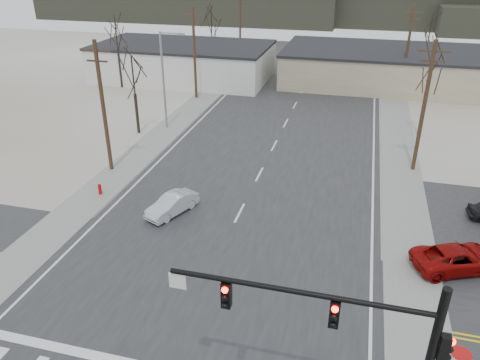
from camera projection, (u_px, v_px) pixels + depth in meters
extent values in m
plane|color=silver|center=(200.00, 291.00, 23.93)|extent=(140.00, 140.00, 0.00)
cube|color=#27272A|center=(262.00, 169.00, 36.89)|extent=(18.00, 110.00, 0.05)
cube|color=#27272A|center=(200.00, 291.00, 23.92)|extent=(90.00, 10.00, 0.04)
cube|color=gray|center=(163.00, 135.00, 43.61)|extent=(3.00, 90.00, 0.06)
cube|color=gray|center=(400.00, 158.00, 38.80)|extent=(3.00, 90.00, 0.06)
cylinder|color=black|center=(297.00, 292.00, 14.52)|extent=(8.40, 0.18, 0.18)
cube|color=black|center=(334.00, 313.00, 14.52)|extent=(0.32, 0.30, 1.00)
cube|color=black|center=(226.00, 294.00, 15.31)|extent=(0.32, 0.30, 1.00)
sphere|color=#FF0C05|center=(335.00, 309.00, 14.23)|extent=(0.22, 0.22, 0.22)
sphere|color=#FF0C05|center=(225.00, 290.00, 15.02)|extent=(0.22, 0.22, 0.22)
cube|color=black|center=(444.00, 348.00, 14.04)|extent=(0.30, 0.30, 1.00)
cube|color=silver|center=(178.00, 281.00, 15.61)|extent=(0.60, 0.04, 0.60)
cylinder|color=#A50C0C|center=(100.00, 190.00, 33.00)|extent=(0.24, 0.24, 0.70)
sphere|color=#A50C0C|center=(99.00, 185.00, 32.82)|extent=(0.24, 0.24, 0.24)
cone|color=#A50C0C|center=(460.00, 358.00, 17.33)|extent=(0.80, 0.80, 0.40)
cube|color=silver|center=(184.00, 63.00, 61.18)|extent=(22.00, 12.00, 4.20)
cube|color=black|center=(183.00, 45.00, 60.17)|extent=(22.30, 12.30, 0.30)
cube|color=#BBB18E|center=(389.00, 68.00, 58.79)|extent=(26.00, 14.00, 4.00)
cube|color=black|center=(392.00, 51.00, 57.82)|extent=(26.30, 14.30, 0.30)
cylinder|color=#4A3622|center=(103.00, 109.00, 34.67)|extent=(0.30, 0.30, 10.00)
cube|color=#4A3622|center=(96.00, 51.00, 32.78)|extent=(2.20, 0.12, 0.12)
cube|color=#4A3622|center=(97.00, 61.00, 33.09)|extent=(1.60, 0.12, 0.12)
cylinder|color=#4A3622|center=(195.00, 54.00, 51.95)|extent=(0.30, 0.30, 10.00)
cube|color=#4A3622|center=(193.00, 15.00, 50.06)|extent=(2.20, 0.12, 0.12)
cube|color=#4A3622|center=(193.00, 21.00, 50.38)|extent=(1.60, 0.12, 0.12)
cylinder|color=#4A3622|center=(240.00, 27.00, 69.23)|extent=(0.30, 0.30, 10.00)
cube|color=#4A3622|center=(240.00, 2.00, 67.66)|extent=(1.60, 0.12, 0.12)
cylinder|color=#4A3622|center=(424.00, 109.00, 34.63)|extent=(0.30, 0.30, 10.00)
cube|color=#4A3622|center=(434.00, 51.00, 32.75)|extent=(2.20, 0.12, 0.12)
cube|color=#4A3622|center=(432.00, 61.00, 33.06)|extent=(1.60, 0.12, 0.12)
cylinder|color=#4A3622|center=(407.00, 51.00, 53.64)|extent=(0.30, 0.30, 10.00)
cube|color=#4A3622|center=(413.00, 12.00, 51.76)|extent=(2.20, 0.12, 0.12)
cube|color=#4A3622|center=(412.00, 19.00, 52.07)|extent=(1.60, 0.12, 0.12)
cylinder|color=gray|center=(164.00, 82.00, 43.42)|extent=(0.20, 0.20, 9.00)
cylinder|color=gray|center=(170.00, 33.00, 41.21)|extent=(2.00, 0.12, 0.12)
cube|color=gray|center=(181.00, 34.00, 41.01)|extent=(0.60, 0.25, 0.18)
cylinder|color=#2E241C|center=(137.00, 114.00, 43.32)|extent=(0.28, 0.28, 3.75)
cylinder|color=#2E241C|center=(133.00, 78.00, 41.81)|extent=(0.14, 0.14, 3.75)
cylinder|color=#2E241C|center=(422.00, 113.00, 42.61)|extent=(0.28, 0.28, 4.25)
cylinder|color=#2E241C|center=(430.00, 72.00, 40.89)|extent=(0.14, 0.14, 4.25)
cylinder|color=#2E241C|center=(212.00, 53.00, 65.85)|extent=(0.28, 0.28, 4.50)
cylinder|color=#2E241C|center=(211.00, 23.00, 64.03)|extent=(0.14, 0.14, 4.50)
cylinder|color=#2E241C|center=(425.00, 57.00, 64.57)|extent=(0.28, 0.28, 4.00)
cylinder|color=#2E241C|center=(430.00, 30.00, 62.95)|extent=(0.14, 0.14, 4.00)
cylinder|color=#2E241C|center=(120.00, 69.00, 57.29)|extent=(0.28, 0.28, 4.50)
cylinder|color=#2E241C|center=(116.00, 35.00, 55.47)|extent=(0.14, 0.14, 4.50)
cube|color=#333026|center=(187.00, 4.00, 109.80)|extent=(70.00, 18.00, 7.00)
cube|color=#333026|center=(409.00, 4.00, 101.47)|extent=(80.00, 18.00, 9.00)
imported|color=#B6BDC2|center=(172.00, 204.00, 30.54)|extent=(2.77, 4.08, 1.27)
imported|color=black|center=(312.00, 75.00, 60.37)|extent=(3.89, 5.71, 1.54)
imported|color=black|center=(319.00, 51.00, 73.99)|extent=(2.54, 4.83, 1.57)
imported|color=#880807|center=(457.00, 258.00, 25.23)|extent=(5.37, 4.00, 1.36)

